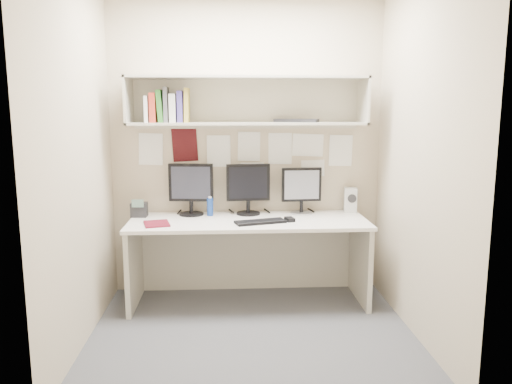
{
  "coord_description": "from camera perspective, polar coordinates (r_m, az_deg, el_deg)",
  "views": [
    {
      "loc": [
        -0.17,
        -3.46,
        1.66
      ],
      "look_at": [
        0.05,
        0.35,
        1.02
      ],
      "focal_mm": 35.0,
      "sensor_mm": 36.0,
      "label": 1
    }
  ],
  "objects": [
    {
      "name": "maroon_notebook",
      "position": [
        4.12,
        -11.28,
        -3.57
      ],
      "size": [
        0.24,
        0.28,
        0.01
      ],
      "primitive_type": "cube",
      "rotation": [
        0.0,
        0.0,
        0.23
      ],
      "color": "maroon",
      "rests_on": "desk"
    },
    {
      "name": "blue_bottle",
      "position": [
        4.37,
        -5.27,
        -1.67
      ],
      "size": [
        0.05,
        0.05,
        0.17
      ],
      "color": "navy",
      "rests_on": "desk"
    },
    {
      "name": "speaker",
      "position": [
        4.58,
        10.74,
        -0.87
      ],
      "size": [
        0.13,
        0.13,
        0.22
      ],
      "rotation": [
        0.0,
        0.0,
        -0.17
      ],
      "color": "#BABBB6",
      "rests_on": "desk"
    },
    {
      "name": "floor",
      "position": [
        3.84,
        -0.41,
        -16.02
      ],
      "size": [
        2.4,
        2.0,
        0.01
      ],
      "primitive_type": "cube",
      "color": "#48484D",
      "rests_on": "ground"
    },
    {
      "name": "wall_back",
      "position": [
        4.48,
        -1.07,
        4.98
      ],
      "size": [
        2.4,
        0.02,
        2.6
      ],
      "primitive_type": "cube",
      "color": "#BBAA8F",
      "rests_on": "ground"
    },
    {
      "name": "keyboard",
      "position": [
        4.09,
        0.51,
        -3.43
      ],
      "size": [
        0.44,
        0.25,
        0.02
      ],
      "primitive_type": "cube",
      "rotation": [
        0.0,
        0.0,
        0.28
      ],
      "color": "black",
      "rests_on": "desk"
    },
    {
      "name": "monitor_right",
      "position": [
        4.43,
        5.23,
        0.43
      ],
      "size": [
        0.35,
        0.19,
        0.41
      ],
      "rotation": [
        0.0,
        0.0,
        0.06
      ],
      "color": "#A5A5AA",
      "rests_on": "desk"
    },
    {
      "name": "pinned_papers",
      "position": [
        4.48,
        -1.07,
        4.33
      ],
      "size": [
        1.92,
        0.01,
        0.48
      ],
      "primitive_type": null,
      "color": "white",
      "rests_on": "wall_back"
    },
    {
      "name": "wall_front",
      "position": [
        2.49,
        0.71,
        1.23
      ],
      "size": [
        2.4,
        0.02,
        2.6
      ],
      "primitive_type": "cube",
      "color": "#BBAA8F",
      "rests_on": "ground"
    },
    {
      "name": "book_stack",
      "position": [
        4.28,
        -10.04,
        9.56
      ],
      "size": [
        0.36,
        0.18,
        0.29
      ],
      "color": "white",
      "rests_on": "overhead_hutch"
    },
    {
      "name": "hutch_tray",
      "position": [
        4.34,
        4.64,
        8.15
      ],
      "size": [
        0.4,
        0.27,
        0.03
      ],
      "primitive_type": "cube",
      "rotation": [
        0.0,
        0.0,
        -0.37
      ],
      "color": "black",
      "rests_on": "overhead_hutch"
    },
    {
      "name": "mouse",
      "position": [
        4.16,
        3.86,
        -3.14
      ],
      "size": [
        0.09,
        0.11,
        0.03
      ],
      "primitive_type": "cube",
      "rotation": [
        0.0,
        0.0,
        0.26
      ],
      "color": "black",
      "rests_on": "desk"
    },
    {
      "name": "desk",
      "position": [
        4.31,
        -0.85,
        -7.87
      ],
      "size": [
        2.0,
        0.7,
        0.73
      ],
      "color": "white",
      "rests_on": "floor"
    },
    {
      "name": "desk_phone",
      "position": [
        4.43,
        -13.21,
        -1.96
      ],
      "size": [
        0.14,
        0.13,
        0.16
      ],
      "rotation": [
        0.0,
        0.0,
        -0.04
      ],
      "color": "black",
      "rests_on": "desk"
    },
    {
      "name": "wall_left",
      "position": [
        3.63,
        -19.76,
        3.31
      ],
      "size": [
        0.02,
        2.0,
        2.6
      ],
      "primitive_type": "cube",
      "color": "#BBAA8F",
      "rests_on": "ground"
    },
    {
      "name": "wall_right",
      "position": [
        3.74,
        18.3,
        3.57
      ],
      "size": [
        0.02,
        2.0,
        2.6
      ],
      "primitive_type": "cube",
      "color": "#BBAA8F",
      "rests_on": "ground"
    },
    {
      "name": "monitor_left",
      "position": [
        4.39,
        -7.44,
        0.57
      ],
      "size": [
        0.39,
        0.21,
        0.45
      ],
      "rotation": [
        0.0,
        0.0,
        -0.11
      ],
      "color": "black",
      "rests_on": "desk"
    },
    {
      "name": "overhead_hutch",
      "position": [
        4.32,
        -1.02,
        10.38
      ],
      "size": [
        2.0,
        0.38,
        0.4
      ],
      "color": "beige",
      "rests_on": "wall_back"
    },
    {
      "name": "monitor_center",
      "position": [
        4.39,
        -0.9,
        0.6
      ],
      "size": [
        0.38,
        0.21,
        0.45
      ],
      "rotation": [
        0.0,
        0.0,
        0.06
      ],
      "color": "black",
      "rests_on": "desk"
    }
  ]
}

